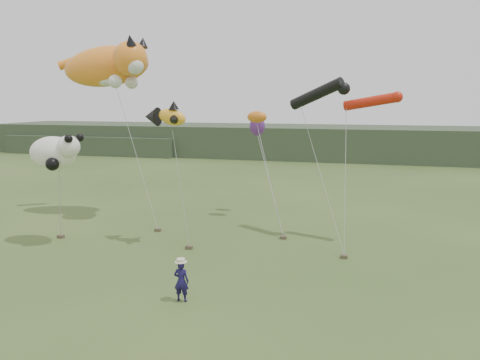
% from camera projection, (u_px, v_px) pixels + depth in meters
% --- Properties ---
extents(ground, '(120.00, 120.00, 0.00)m').
position_uv_depth(ground, '(192.00, 283.00, 18.83)').
color(ground, '#385123').
rests_on(ground, ground).
extents(headland, '(90.00, 13.00, 4.00)m').
position_uv_depth(headland, '(290.00, 142.00, 61.86)').
color(headland, '#2D3D28').
rests_on(headland, ground).
extents(festival_attendant, '(0.57, 0.39, 1.53)m').
position_uv_depth(festival_attendant, '(181.00, 281.00, 16.99)').
color(festival_attendant, '#181244').
rests_on(festival_attendant, ground).
extents(sandbag_anchors, '(15.13, 3.18, 0.17)m').
position_uv_depth(sandbag_anchors, '(203.00, 241.00, 24.20)').
color(sandbag_anchors, brown).
rests_on(sandbag_anchors, ground).
extents(cat_kite, '(7.18, 3.93, 3.19)m').
position_uv_depth(cat_kite, '(112.00, 65.00, 28.59)').
color(cat_kite, orange).
rests_on(cat_kite, ground).
extents(fish_kite, '(2.49, 1.64, 1.32)m').
position_uv_depth(fish_kite, '(164.00, 116.00, 23.12)').
color(fish_kite, gold).
rests_on(fish_kite, ground).
extents(tube_kites, '(5.80, 2.12, 1.71)m').
position_uv_depth(tube_kites, '(342.00, 96.00, 23.99)').
color(tube_kites, black).
rests_on(tube_kites, ground).
extents(panda_kite, '(2.92, 1.89, 1.82)m').
position_uv_depth(panda_kite, '(56.00, 152.00, 23.38)').
color(panda_kite, white).
rests_on(panda_kite, ground).
extents(misc_kites, '(1.41, 2.07, 1.60)m').
position_uv_depth(misc_kites, '(257.00, 122.00, 29.38)').
color(misc_kites, orange).
rests_on(misc_kites, ground).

